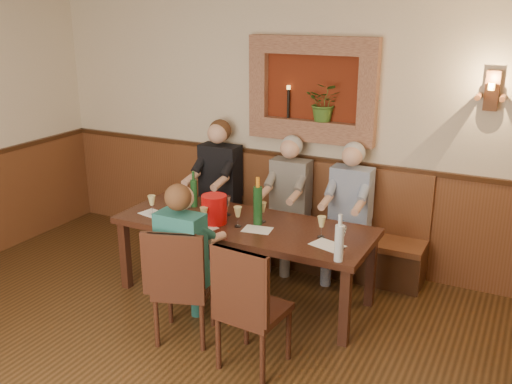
# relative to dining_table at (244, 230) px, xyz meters

# --- Properties ---
(room_shell) EXTENTS (6.04, 6.04, 2.82)m
(room_shell) POSITION_rel_dining_table_xyz_m (0.00, -1.85, 1.21)
(room_shell) COLOR beige
(room_shell) RESTS_ON ground
(wainscoting) EXTENTS (6.02, 6.02, 1.15)m
(wainscoting) POSITION_rel_dining_table_xyz_m (0.00, -1.85, -0.09)
(wainscoting) COLOR brown
(wainscoting) RESTS_ON ground
(wall_niche) EXTENTS (1.36, 0.30, 1.06)m
(wall_niche) POSITION_rel_dining_table_xyz_m (0.24, 1.09, 1.13)
(wall_niche) COLOR #621F0E
(wall_niche) RESTS_ON ground
(wall_sconce) EXTENTS (0.25, 0.20, 0.35)m
(wall_sconce) POSITION_rel_dining_table_xyz_m (1.90, 1.08, 1.27)
(wall_sconce) COLOR brown
(wall_sconce) RESTS_ON ground
(dining_table) EXTENTS (2.40, 0.90, 0.75)m
(dining_table) POSITION_rel_dining_table_xyz_m (0.00, 0.00, 0.00)
(dining_table) COLOR black
(dining_table) RESTS_ON ground
(bench) EXTENTS (3.00, 0.45, 1.11)m
(bench) POSITION_rel_dining_table_xyz_m (0.00, 0.94, -0.35)
(bench) COLOR #381E0F
(bench) RESTS_ON ground
(chair_near_left) EXTENTS (0.56, 0.56, 1.00)m
(chair_near_left) POSITION_rel_dining_table_xyz_m (-0.10, -0.87, -0.38)
(chair_near_left) COLOR black
(chair_near_left) RESTS_ON ground
(chair_near_right) EXTENTS (0.50, 0.50, 1.04)m
(chair_near_right) POSITION_rel_dining_table_xyz_m (0.58, -0.96, -0.37)
(chair_near_right) COLOR black
(chair_near_right) RESTS_ON ground
(person_bench_left) EXTENTS (0.45, 0.55, 1.49)m
(person_bench_left) POSITION_rel_dining_table_xyz_m (-0.79, 0.84, -0.06)
(person_bench_left) COLOR black
(person_bench_left) RESTS_ON ground
(person_bench_mid) EXTENTS (0.41, 0.50, 1.40)m
(person_bench_mid) POSITION_rel_dining_table_xyz_m (0.07, 0.84, -0.10)
(person_bench_mid) COLOR #4F4A48
(person_bench_mid) RESTS_ON ground
(person_bench_right) EXTENTS (0.41, 0.50, 1.40)m
(person_bench_right) POSITION_rel_dining_table_xyz_m (0.73, 0.84, -0.10)
(person_bench_right) COLOR navy
(person_bench_right) RESTS_ON ground
(person_chair_front) EXTENTS (0.39, 0.48, 1.35)m
(person_chair_front) POSITION_rel_dining_table_xyz_m (-0.11, -0.78, -0.12)
(person_chair_front) COLOR navy
(person_chair_front) RESTS_ON ground
(spittoon_bucket) EXTENTS (0.28, 0.28, 0.27)m
(spittoon_bucket) POSITION_rel_dining_table_xyz_m (-0.24, -0.12, 0.21)
(spittoon_bucket) COLOR red
(spittoon_bucket) RESTS_ON dining_table
(wine_bottle_green_a) EXTENTS (0.11, 0.11, 0.45)m
(wine_bottle_green_a) POSITION_rel_dining_table_xyz_m (0.13, 0.03, 0.26)
(wine_bottle_green_a) COLOR #19471E
(wine_bottle_green_a) RESTS_ON dining_table
(wine_bottle_green_b) EXTENTS (0.07, 0.07, 0.37)m
(wine_bottle_green_b) POSITION_rel_dining_table_xyz_m (-0.65, 0.17, 0.22)
(wine_bottle_green_b) COLOR #19471E
(wine_bottle_green_b) RESTS_ON dining_table
(water_bottle) EXTENTS (0.08, 0.08, 0.39)m
(water_bottle) POSITION_rel_dining_table_xyz_m (1.05, -0.39, 0.23)
(water_bottle) COLOR silver
(water_bottle) RESTS_ON dining_table
(tasting_sheet_a) EXTENTS (0.29, 0.23, 0.00)m
(tasting_sheet_a) POSITION_rel_dining_table_xyz_m (-0.89, -0.18, 0.08)
(tasting_sheet_a) COLOR white
(tasting_sheet_a) RESTS_ON dining_table
(tasting_sheet_b) EXTENTS (0.28, 0.22, 0.00)m
(tasting_sheet_b) POSITION_rel_dining_table_xyz_m (0.19, -0.10, 0.08)
(tasting_sheet_b) COLOR white
(tasting_sheet_b) RESTS_ON dining_table
(tasting_sheet_c) EXTENTS (0.31, 0.26, 0.00)m
(tasting_sheet_c) POSITION_rel_dining_table_xyz_m (0.87, -0.14, 0.08)
(tasting_sheet_c) COLOR white
(tasting_sheet_c) RESTS_ON dining_table
(tasting_sheet_d) EXTENTS (0.35, 0.29, 0.00)m
(tasting_sheet_d) POSITION_rel_dining_table_xyz_m (-0.31, -0.28, 0.08)
(tasting_sheet_d) COLOR white
(tasting_sheet_d) RESTS_ON dining_table
(wine_glass_0) EXTENTS (0.08, 0.08, 0.19)m
(wine_glass_0) POSITION_rel_dining_table_xyz_m (-0.24, 0.11, 0.17)
(wine_glass_0) COLOR white
(wine_glass_0) RESTS_ON dining_table
(wine_glass_1) EXTENTS (0.08, 0.08, 0.19)m
(wine_glass_1) POSITION_rel_dining_table_xyz_m (0.99, -0.14, 0.17)
(wine_glass_1) COLOR white
(wine_glass_1) RESTS_ON dining_table
(wine_glass_2) EXTENTS (0.08, 0.08, 0.19)m
(wine_glass_2) POSITION_rel_dining_table_xyz_m (-0.27, -0.26, 0.17)
(wine_glass_2) COLOR #D1C47D
(wine_glass_2) RESTS_ON dining_table
(wine_glass_3) EXTENTS (0.08, 0.08, 0.19)m
(wine_glass_3) POSITION_rel_dining_table_xyz_m (-0.89, -0.20, 0.17)
(wine_glass_3) COLOR #D1C47D
(wine_glass_3) RESTS_ON dining_table
(wine_glass_4) EXTENTS (0.08, 0.08, 0.19)m
(wine_glass_4) POSITION_rel_dining_table_xyz_m (0.76, -0.00, 0.17)
(wine_glass_4) COLOR #D1C47D
(wine_glass_4) RESTS_ON dining_table
(wine_glass_5) EXTENTS (0.08, 0.08, 0.19)m
(wine_glass_5) POSITION_rel_dining_table_xyz_m (-0.60, -0.25, 0.17)
(wine_glass_5) COLOR #D1C47D
(wine_glass_5) RESTS_ON dining_table
(wine_glass_6) EXTENTS (0.08, 0.08, 0.19)m
(wine_glass_6) POSITION_rel_dining_table_xyz_m (-0.00, -0.11, 0.17)
(wine_glass_6) COLOR #D1C47D
(wine_glass_6) RESTS_ON dining_table
(wine_glass_7) EXTENTS (0.08, 0.08, 0.19)m
(wine_glass_7) POSITION_rel_dining_table_xyz_m (-0.69, 0.12, 0.17)
(wine_glass_7) COLOR white
(wine_glass_7) RESTS_ON dining_table
(wine_glass_8) EXTENTS (0.08, 0.08, 0.19)m
(wine_glass_8) POSITION_rel_dining_table_xyz_m (0.14, 0.10, 0.17)
(wine_glass_8) COLOR #D1C47D
(wine_glass_8) RESTS_ON dining_table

